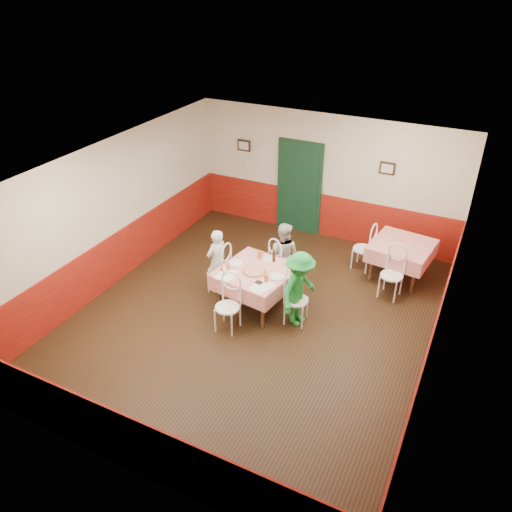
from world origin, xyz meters
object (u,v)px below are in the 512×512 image
at_px(diner_left, 217,261).
at_px(diner_right, 299,289).
at_px(beer_bottle, 274,256).
at_px(glass_a, 228,267).
at_px(glass_b, 266,278).
at_px(chair_second_a, 363,249).
at_px(chair_far, 281,264).
at_px(glass_c, 260,255).
at_px(pizza, 254,271).
at_px(chair_left, 219,270).
at_px(chair_right, 296,300).
at_px(second_table, 400,261).
at_px(chair_second_b, 392,276).
at_px(main_table, 256,288).
at_px(chair_near, 227,307).
at_px(diner_far, 283,254).
at_px(wallet, 259,282).

height_order(diner_left, diner_right, diner_right).
distance_m(beer_bottle, diner_left, 1.11).
relative_size(glass_a, glass_b, 0.94).
bearing_deg(glass_b, chair_second_a, 65.76).
distance_m(chair_far, glass_c, 0.64).
height_order(pizza, diner_right, diner_right).
xyz_separation_m(chair_second_a, pizza, (-1.39, -2.19, 0.32)).
bearing_deg(diner_right, chair_left, 90.49).
xyz_separation_m(chair_right, glass_a, (-1.29, -0.08, 0.37)).
height_order(second_table, chair_second_b, chair_second_b).
bearing_deg(main_table, diner_left, 171.41).
bearing_deg(chair_second_a, chair_near, -19.80).
bearing_deg(beer_bottle, chair_far, 94.44).
distance_m(chair_second_a, diner_left, 3.03).
relative_size(diner_left, diner_right, 0.91).
bearing_deg(chair_right, glass_c, 54.99).
xyz_separation_m(pizza, glass_c, (-0.11, 0.46, 0.06)).
xyz_separation_m(chair_left, diner_right, (1.73, -0.26, 0.25)).
xyz_separation_m(chair_second_b, diner_left, (-3.03, -1.24, 0.19)).
bearing_deg(glass_b, chair_second_b, 41.79).
distance_m(chair_second_a, glass_a, 3.00).
height_order(chair_right, diner_far, diner_far).
relative_size(chair_left, chair_second_a, 1.00).
xyz_separation_m(chair_left, pizza, (0.84, -0.19, 0.32)).
xyz_separation_m(chair_left, chair_near, (0.71, -0.97, 0.00)).
distance_m(second_table, chair_right, 2.60).
bearing_deg(diner_left, glass_c, 126.87).
bearing_deg(diner_far, glass_a, 56.99).
bearing_deg(chair_near, pizza, 79.17).
xyz_separation_m(glass_a, wallet, (0.68, -0.14, -0.05)).
xyz_separation_m(chair_near, diner_left, (-0.76, 0.97, 0.19)).
relative_size(main_table, chair_second_a, 1.36).
bearing_deg(chair_far, second_table, -124.72).
bearing_deg(glass_b, diner_right, 11.46).
xyz_separation_m(chair_right, pizza, (-0.84, 0.06, 0.32)).
relative_size(pizza, diner_far, 0.30).
distance_m(beer_bottle, diner_far, 0.53).
bearing_deg(main_table, beer_bottle, 68.40).
xyz_separation_m(glass_a, diner_left, (-0.44, 0.34, -0.19)).
relative_size(chair_left, glass_c, 5.88).
xyz_separation_m(chair_left, glass_b, (1.16, -0.38, 0.38)).
xyz_separation_m(chair_second_a, diner_far, (-1.25, -1.24, 0.20)).
distance_m(chair_second_a, diner_right, 2.33).
distance_m(chair_second_b, diner_far, 2.07).
height_order(chair_right, glass_b, chair_right).
relative_size(chair_near, chair_second_b, 1.00).
relative_size(chair_far, chair_second_a, 1.00).
bearing_deg(diner_far, chair_near, 76.33).
relative_size(main_table, chair_left, 1.36).
relative_size(chair_right, diner_right, 0.64).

